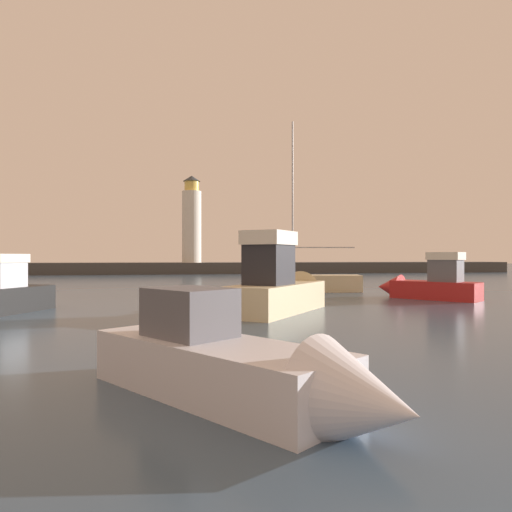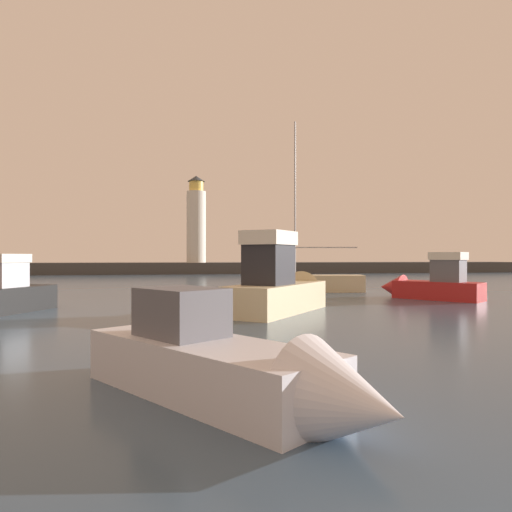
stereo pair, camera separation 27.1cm
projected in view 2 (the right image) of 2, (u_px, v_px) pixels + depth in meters
ground_plane at (228, 290)px, 33.95m from camera, size 220.00×220.00×0.00m
breakwater at (205, 268)px, 65.97m from camera, size 93.50×5.49×1.57m
lighthouse at (196, 221)px, 65.78m from camera, size 2.71×2.71×12.31m
motorboat_0 at (285, 287)px, 20.84m from camera, size 6.38×7.45×3.84m
motorboat_1 at (234, 369)px, 7.57m from camera, size 5.06×6.08×2.14m
motorboat_3 at (428, 284)px, 26.60m from camera, size 4.86×5.67×2.90m
sailboat_moored at (306, 282)px, 32.15m from camera, size 8.01×3.12×11.79m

